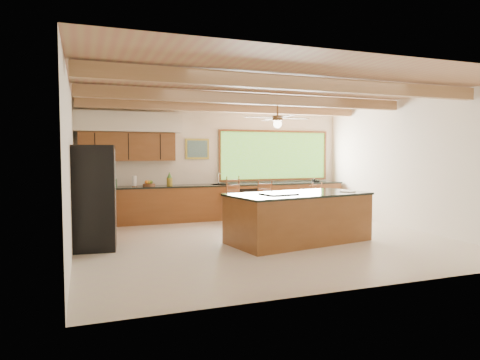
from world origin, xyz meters
name	(u,v)px	position (x,y,z in m)	size (l,w,h in m)	color
ground	(265,240)	(0.00, 0.00, 0.00)	(7.20, 7.20, 0.00)	beige
room_shell	(246,131)	(-0.17, 0.65, 2.21)	(7.27, 6.54, 3.02)	silver
counter_run	(194,204)	(-0.82, 2.52, 0.46)	(7.12, 3.10, 1.27)	brown
island	(298,217)	(0.55, -0.38, 0.48)	(2.94, 1.76, 0.98)	brown
refrigerator	(94,198)	(-3.22, 0.30, 0.94)	(0.80, 0.79, 1.89)	black
bar_stool_a	(231,195)	(0.10, 2.39, 0.69)	(0.45, 0.45, 1.17)	brown
bar_stool_b	(266,199)	(0.69, 1.54, 0.65)	(0.51, 0.51, 1.10)	brown
bar_stool_c	(305,201)	(1.75, 1.55, 0.56)	(0.44, 0.44, 0.94)	brown
bar_stool_d	(315,196)	(2.55, 2.40, 0.57)	(0.36, 0.36, 0.96)	brown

